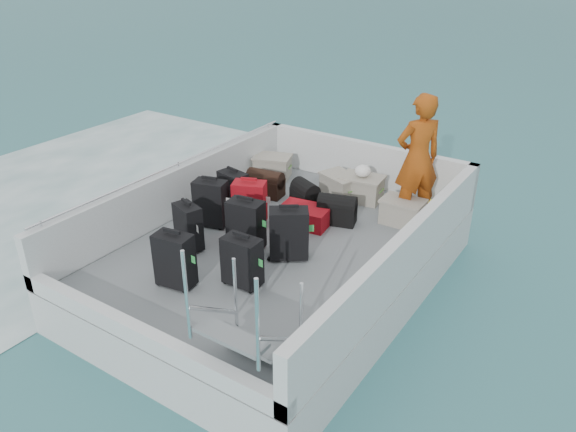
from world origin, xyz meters
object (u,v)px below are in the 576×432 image
at_px(passenger, 418,159).
at_px(suitcase_3, 175,261).
at_px(suitcase_2, 233,192).
at_px(crate_2, 362,189).
at_px(crate_3, 402,213).
at_px(suitcase_7, 289,234).
at_px(suitcase_1, 211,204).
at_px(crate_1, 340,187).
at_px(suitcase_5, 250,203).
at_px(suitcase_6, 242,262).
at_px(suitcase_8, 305,216).
at_px(suitcase_0, 188,227).
at_px(crate_0, 273,167).
at_px(suitcase_4, 246,225).

bearing_deg(passenger, suitcase_3, 13.45).
xyz_separation_m(suitcase_2, crate_2, (1.38, 1.39, -0.13)).
bearing_deg(crate_3, passenger, 75.73).
bearing_deg(suitcase_7, suitcase_1, 138.61).
distance_m(crate_2, passenger, 1.16).
bearing_deg(suitcase_2, suitcase_3, -58.73).
xyz_separation_m(suitcase_3, crate_1, (0.37, 3.22, -0.16)).
bearing_deg(suitcase_5, suitcase_3, -105.02).
height_order(suitcase_6, crate_3, suitcase_6).
distance_m(suitcase_6, crate_3, 2.64).
distance_m(suitcase_2, crate_1, 1.68).
relative_size(suitcase_7, suitcase_8, 0.98).
height_order(suitcase_0, suitcase_5, suitcase_5).
xyz_separation_m(suitcase_2, crate_0, (-0.28, 1.39, -0.13)).
distance_m(suitcase_4, suitcase_5, 0.71).
bearing_deg(suitcase_1, suitcase_6, -51.94).
height_order(suitcase_1, crate_1, suitcase_1).
height_order(suitcase_3, passenger, passenger).
xyz_separation_m(suitcase_0, suitcase_3, (0.47, -0.73, 0.02)).
xyz_separation_m(suitcase_8, crate_3, (1.12, 0.79, 0.03)).
distance_m(suitcase_1, crate_1, 2.11).
distance_m(suitcase_0, suitcase_5, 1.02).
height_order(suitcase_7, suitcase_8, suitcase_7).
bearing_deg(crate_2, suitcase_0, -114.29).
relative_size(suitcase_0, suitcase_3, 0.93).
distance_m(suitcase_7, crate_0, 2.68).
distance_m(suitcase_2, suitcase_4, 1.13).
bearing_deg(suitcase_8, suitcase_3, 161.17).
height_order(suitcase_7, crate_0, suitcase_7).
xyz_separation_m(suitcase_1, crate_0, (-0.31, 1.91, -0.16)).
relative_size(suitcase_2, suitcase_4, 0.92).
distance_m(suitcase_2, crate_0, 1.42).
relative_size(suitcase_6, crate_0, 1.07).
distance_m(suitcase_0, passenger, 3.22).
xyz_separation_m(suitcase_6, crate_3, (0.90, 2.47, -0.14)).
xyz_separation_m(crate_2, crate_3, (0.83, -0.39, -0.01)).
distance_m(suitcase_4, crate_2, 2.24).
distance_m(suitcase_1, passenger, 2.90).
height_order(suitcase_2, suitcase_4, suitcase_4).
bearing_deg(suitcase_8, suitcase_4, 157.00).
xyz_separation_m(suitcase_0, suitcase_8, (0.88, 1.40, -0.17)).
bearing_deg(crate_0, suitcase_8, -40.46).
xyz_separation_m(suitcase_5, suitcase_7, (0.98, -0.49, 0.02)).
bearing_deg(crate_0, suitcase_0, -79.04).
bearing_deg(passenger, crate_3, 25.95).
distance_m(suitcase_1, suitcase_4, 0.83).
distance_m(suitcase_7, suitcase_8, 0.97).
distance_m(suitcase_5, suitcase_8, 0.79).
relative_size(suitcase_1, suitcase_5, 1.07).
bearing_deg(crate_0, suitcase_5, -65.45).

